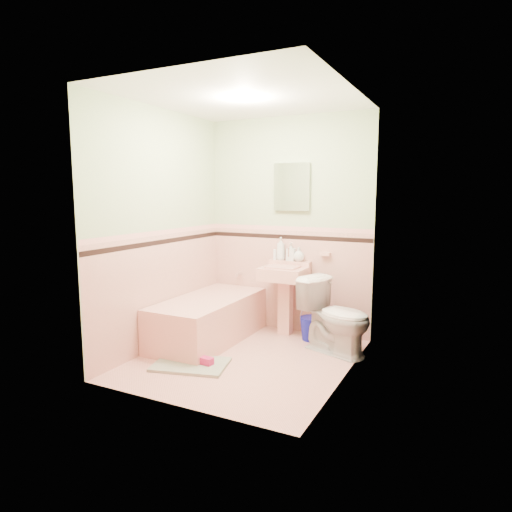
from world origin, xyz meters
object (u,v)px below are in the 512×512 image
at_px(soap_bottle_mid, 291,252).
at_px(bucket, 312,328).
at_px(bathtub, 209,320).
at_px(sink, 284,302).
at_px(shoe, 205,360).
at_px(soap_bottle_left, 281,249).
at_px(soap_bottle_right, 299,254).
at_px(medicine_cabinet, 292,187).
at_px(toilet, 336,316).

relative_size(soap_bottle_mid, bucket, 0.81).
relative_size(bathtub, bucket, 5.79).
xyz_separation_m(sink, shoe, (-0.30, -1.20, -0.34)).
distance_m(soap_bottle_left, soap_bottle_right, 0.23).
relative_size(bathtub, soap_bottle_left, 5.57).
xyz_separation_m(bathtub, soap_bottle_right, (0.79, 0.71, 0.71)).
bearing_deg(bucket, soap_bottle_right, 140.83).
relative_size(soap_bottle_mid, soap_bottle_right, 1.29).
xyz_separation_m(bathtub, medicine_cabinet, (0.68, 0.74, 1.47)).
xyz_separation_m(toilet, bucket, (-0.36, 0.27, -0.25)).
bearing_deg(soap_bottle_left, bathtub, -128.42).
height_order(bathtub, medicine_cabinet, medicine_cabinet).
height_order(sink, soap_bottle_left, soap_bottle_left).
distance_m(bathtub, soap_bottle_left, 1.18).
bearing_deg(soap_bottle_left, soap_bottle_right, 0.00).
xyz_separation_m(soap_bottle_left, bucket, (0.46, -0.19, -0.85)).
relative_size(medicine_cabinet, soap_bottle_left, 2.02).
xyz_separation_m(soap_bottle_left, toilet, (0.82, -0.46, -0.60)).
relative_size(medicine_cabinet, shoe, 3.26).
distance_m(sink, toilet, 0.76).
xyz_separation_m(medicine_cabinet, soap_bottle_right, (0.11, -0.03, -0.77)).
bearing_deg(medicine_cabinet, shoe, -101.90).
bearing_deg(soap_bottle_right, soap_bottle_left, 180.00).
relative_size(soap_bottle_left, shoe, 1.61).
bearing_deg(soap_bottle_mid, toilet, -33.89).
xyz_separation_m(sink, soap_bottle_mid, (0.01, 0.18, 0.56)).
bearing_deg(soap_bottle_mid, soap_bottle_right, 0.00).
xyz_separation_m(medicine_cabinet, bucket, (0.35, -0.22, -1.57)).
distance_m(soap_bottle_left, shoe, 1.67).
relative_size(medicine_cabinet, soap_bottle_right, 3.32).
distance_m(toilet, shoe, 1.40).
bearing_deg(sink, soap_bottle_left, 122.98).
height_order(soap_bottle_left, soap_bottle_right, soap_bottle_left).
bearing_deg(medicine_cabinet, soap_bottle_right, -15.23).
bearing_deg(soap_bottle_mid, medicine_cabinet, 114.53).
height_order(bathtub, bucket, bathtub).
height_order(soap_bottle_left, toilet, soap_bottle_left).
xyz_separation_m(bathtub, soap_bottle_left, (0.56, 0.71, 0.76)).
relative_size(medicine_cabinet, bucket, 2.10).
distance_m(sink, soap_bottle_left, 0.62).
height_order(soap_bottle_mid, bucket, soap_bottle_mid).
distance_m(medicine_cabinet, soap_bottle_right, 0.78).
relative_size(soap_bottle_right, shoe, 0.98).
height_order(bucket, shoe, bucket).
height_order(toilet, bucket, toilet).
relative_size(bathtub, sink, 1.89).
height_order(sink, toilet, sink).
xyz_separation_m(bathtub, bucket, (1.03, 0.52, -0.10)).
bearing_deg(sink, bucket, -2.26).
height_order(medicine_cabinet, soap_bottle_left, medicine_cabinet).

